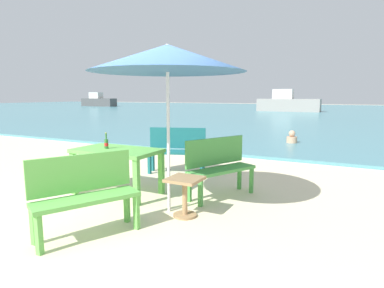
# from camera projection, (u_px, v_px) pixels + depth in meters

# --- Properties ---
(ground_plane) EXTENTS (120.00, 120.00, 0.00)m
(ground_plane) POSITION_uv_depth(u_px,v_px,m) (113.00, 223.00, 4.15)
(ground_plane) COLOR beige
(sea_water) EXTENTS (120.00, 50.00, 0.08)m
(sea_water) POSITION_uv_depth(u_px,v_px,m) (324.00, 112.00, 30.56)
(sea_water) COLOR teal
(sea_water) RESTS_ON ground_plane
(picnic_table_green) EXTENTS (1.40, 0.80, 0.76)m
(picnic_table_green) POSITION_uv_depth(u_px,v_px,m) (117.00, 156.00, 5.29)
(picnic_table_green) COLOR #60B24C
(picnic_table_green) RESTS_ON ground_plane
(beer_bottle_amber) EXTENTS (0.07, 0.07, 0.26)m
(beer_bottle_amber) POSITION_uv_depth(u_px,v_px,m) (106.00, 143.00, 5.30)
(beer_bottle_amber) COLOR #2D662D
(beer_bottle_amber) RESTS_ON picnic_table_green
(patio_umbrella) EXTENTS (2.10, 2.10, 2.30)m
(patio_umbrella) POSITION_uv_depth(u_px,v_px,m) (167.00, 58.00, 4.25)
(patio_umbrella) COLOR silver
(patio_umbrella) RESTS_ON ground_plane
(side_table_wood) EXTENTS (0.44, 0.44, 0.54)m
(side_table_wood) POSITION_uv_depth(u_px,v_px,m) (185.00, 191.00, 4.33)
(side_table_wood) COLOR #9E7A51
(side_table_wood) RESTS_ON ground_plane
(bench_teal_center) EXTENTS (1.25, 0.75, 0.95)m
(bench_teal_center) POSITION_uv_depth(u_px,v_px,m) (177.00, 147.00, 6.80)
(bench_teal_center) COLOR #196066
(bench_teal_center) RESTS_ON ground_plane
(bench_green_left) EXTENTS (0.85, 1.24, 0.95)m
(bench_green_left) POSITION_uv_depth(u_px,v_px,m) (219.00, 164.00, 5.18)
(bench_green_left) COLOR #4C9E47
(bench_green_left) RESTS_ON ground_plane
(bench_green_right) EXTENTS (0.87, 1.23, 0.95)m
(bench_green_right) POSITION_uv_depth(u_px,v_px,m) (85.00, 190.00, 3.73)
(bench_green_right) COLOR #60B24C
(bench_green_right) RESTS_ON ground_plane
(swimmer_person) EXTENTS (0.34, 0.34, 0.41)m
(swimmer_person) POSITION_uv_depth(u_px,v_px,m) (292.00, 138.00, 10.58)
(swimmer_person) COLOR tan
(swimmer_person) RESTS_ON sea_water
(boat_fishing_trawler) EXTENTS (5.35, 1.46, 1.95)m
(boat_fishing_trawler) POSITION_uv_depth(u_px,v_px,m) (98.00, 101.00, 45.60)
(boat_fishing_trawler) COLOR #4C4C4C
(boat_fishing_trawler) RESTS_ON sea_water
(boat_barge) EXTENTS (5.86, 1.60, 2.13)m
(boat_barge) POSITION_uv_depth(u_px,v_px,m) (288.00, 103.00, 31.14)
(boat_barge) COLOR gray
(boat_barge) RESTS_ON sea_water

